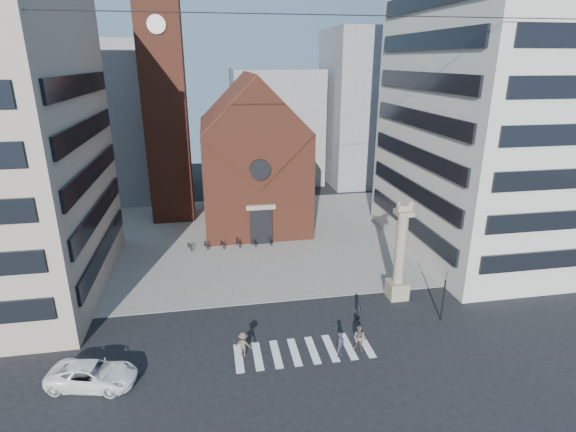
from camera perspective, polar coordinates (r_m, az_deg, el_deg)
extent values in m
plane|color=black|center=(35.28, 0.05, -14.04)|extent=(120.00, 120.00, 0.00)
cube|color=gray|center=(52.04, -3.66, -2.63)|extent=(46.00, 30.00, 0.05)
cube|color=brown|center=(55.90, -4.51, 5.34)|extent=(12.00, 16.00, 12.00)
cube|color=#592B1C|center=(55.18, -4.72, 11.50)|extent=(12.00, 15.40, 12.00)
cube|color=brown|center=(46.96, -3.69, 10.17)|extent=(11.76, 0.50, 11.76)
cylinder|color=black|center=(47.20, -3.54, 5.89)|extent=(2.20, 0.30, 2.20)
cube|color=black|center=(49.33, -3.42, -1.41)|extent=(2.40, 0.30, 4.00)
cube|color=gray|center=(48.52, -3.47, 1.11)|extent=(3.20, 0.40, 0.50)
cube|color=brown|center=(57.40, -15.37, 14.21)|extent=(5.00, 5.00, 30.00)
cylinder|color=white|center=(54.77, -16.39, 22.33)|extent=(2.00, 0.20, 2.00)
cube|color=#BAB4A8|center=(50.49, 26.02, 13.55)|extent=(18.00, 22.00, 32.00)
cube|color=gray|center=(71.09, -22.51, 11.05)|extent=(16.00, 14.00, 22.00)
cube|color=gray|center=(75.59, -1.55, 11.34)|extent=(14.00, 12.00, 18.00)
cube|color=gray|center=(76.43, 11.07, 13.35)|extent=(16.00, 14.00, 24.00)
cube|color=gray|center=(40.05, 13.66, -9.05)|extent=(1.60, 1.60, 1.50)
cylinder|color=gray|center=(38.45, 14.10, -4.12)|extent=(0.90, 0.90, 6.00)
cube|color=gray|center=(37.33, 14.49, 0.40)|extent=(1.30, 1.30, 0.40)
cube|color=gray|center=(37.21, 14.54, 0.98)|extent=(1.20, 0.50, 0.55)
sphere|color=gray|center=(37.37, 15.34, 1.39)|extent=(0.56, 0.56, 0.56)
cube|color=gray|center=(36.89, 13.89, 1.53)|extent=(0.25, 0.15, 0.35)
cylinder|color=black|center=(37.32, 19.09, -10.09)|extent=(0.12, 0.12, 3.50)
imported|color=black|center=(36.35, 19.46, -7.12)|extent=(0.13, 0.16, 0.80)
imported|color=white|center=(32.13, -23.57, -18.00)|extent=(5.84, 3.63, 1.51)
imported|color=#292736|center=(32.13, 6.67, -15.92)|extent=(0.80, 0.77, 1.85)
imported|color=#63554F|center=(32.78, 9.08, -15.13)|extent=(1.21, 1.17, 1.97)
imported|color=#2A2931|center=(36.21, 8.98, -11.73)|extent=(0.76, 1.11, 1.74)
imported|color=brown|center=(32.17, -5.70, -15.89)|extent=(1.33, 1.05, 1.80)
imported|color=black|center=(49.42, -12.35, -3.69)|extent=(1.07, 1.77, 0.88)
imported|color=black|center=(49.34, -10.37, -3.53)|extent=(0.93, 1.69, 0.98)
imported|color=black|center=(49.36, -8.37, -3.47)|extent=(1.07, 1.77, 0.88)
imported|color=black|center=(49.40, -6.39, -3.29)|extent=(0.93, 1.69, 0.98)
imported|color=black|center=(49.54, -4.40, -3.22)|extent=(1.07, 1.77, 0.88)
imported|color=black|center=(49.70, -2.44, -3.04)|extent=(0.93, 1.69, 0.98)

